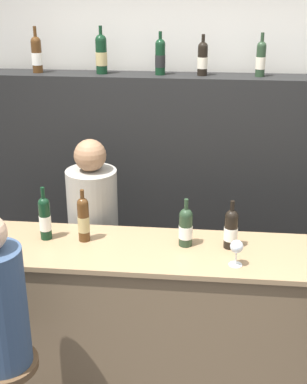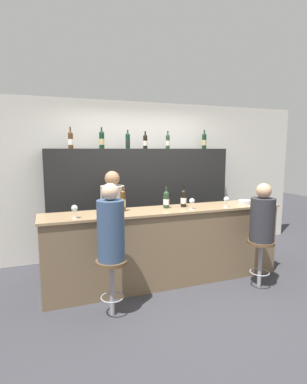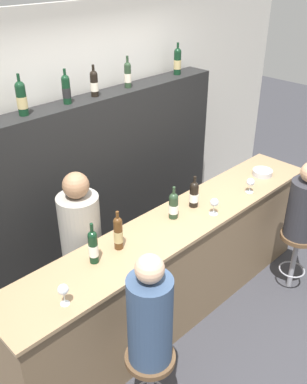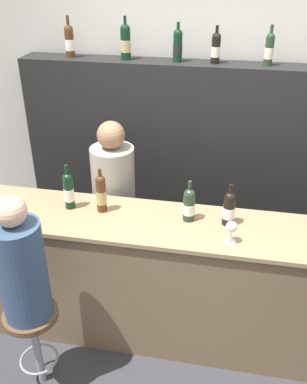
{
  "view_description": "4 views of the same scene",
  "coord_description": "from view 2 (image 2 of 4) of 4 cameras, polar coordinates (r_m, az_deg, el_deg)",
  "views": [
    {
      "loc": [
        0.11,
        -2.45,
        2.5
      ],
      "look_at": [
        -0.16,
        0.17,
        1.41
      ],
      "focal_mm": 50.0,
      "sensor_mm": 36.0,
      "label": 1
    },
    {
      "loc": [
        -1.51,
        -3.36,
        1.81
      ],
      "look_at": [
        -0.22,
        0.17,
        1.27
      ],
      "focal_mm": 28.0,
      "sensor_mm": 36.0,
      "label": 2
    },
    {
      "loc": [
        -2.22,
        -1.7,
        2.98
      ],
      "look_at": [
        -0.22,
        0.32,
        1.36
      ],
      "focal_mm": 40.0,
      "sensor_mm": 36.0,
      "label": 3
    },
    {
      "loc": [
        0.24,
        -2.08,
        2.59
      ],
      "look_at": [
        -0.22,
        0.3,
        1.22
      ],
      "focal_mm": 40.0,
      "sensor_mm": 36.0,
      "label": 4
    }
  ],
  "objects": [
    {
      "name": "wine_bottle_backbar_4",
      "position": [
        5.12,
        2.73,
        9.63
      ],
      "size": [
        0.07,
        0.07,
        0.3
      ],
      "color": "#233823",
      "rests_on": "back_bar_cabinet"
    },
    {
      "name": "back_bar_cabinet",
      "position": [
        5.04,
        -2.27,
        -2.16
      ],
      "size": [
        3.06,
        0.28,
        1.82
      ],
      "color": "black",
      "rests_on": "ground_plane"
    },
    {
      "name": "guest_seated_left",
      "position": [
        3.21,
        -8.14,
        -6.59
      ],
      "size": [
        0.29,
        0.29,
        0.83
      ],
      "color": "#334766",
      "rests_on": "bar_stool_left"
    },
    {
      "name": "metal_bowl",
      "position": [
        4.57,
        16.94,
        -1.84
      ],
      "size": [
        0.2,
        0.2,
        0.05
      ],
      "color": "#B7B7BC",
      "rests_on": "bar_counter"
    },
    {
      "name": "wine_bottle_counter_1",
      "position": [
        3.85,
        -5.83,
        -1.62
      ],
      "size": [
        0.07,
        0.07,
        0.32
      ],
      "color": "#4C2D14",
      "rests_on": "bar_counter"
    },
    {
      "name": "wine_bottle_backbar_1",
      "position": [
        4.8,
        -9.84,
        9.81
      ],
      "size": [
        0.08,
        0.08,
        0.33
      ],
      "color": "black",
      "rests_on": "back_bar_cabinet"
    },
    {
      "name": "ground_plane",
      "position": [
        4.1,
        3.91,
        -18.05
      ],
      "size": [
        16.0,
        16.0,
        0.0
      ],
      "primitive_type": "plane",
      "color": "#333338"
    },
    {
      "name": "wine_glass_2",
      "position": [
        4.25,
        13.72,
        -1.43
      ],
      "size": [
        0.07,
        0.07,
        0.14
      ],
      "color": "silver",
      "rests_on": "bar_counter"
    },
    {
      "name": "wall_back",
      "position": [
        5.2,
        -3.05,
        2.49
      ],
      "size": [
        6.4,
        0.05,
        2.6
      ],
      "color": "beige",
      "rests_on": "ground_plane"
    },
    {
      "name": "wine_bottle_counter_2",
      "position": [
        4.04,
        2.44,
        -1.43
      ],
      "size": [
        0.08,
        0.08,
        0.29
      ],
      "color": "#233823",
      "rests_on": "bar_counter"
    },
    {
      "name": "bar_stool_left",
      "position": [
        3.38,
        -7.96,
        -14.98
      ],
      "size": [
        0.34,
        0.34,
        0.63
      ],
      "color": "gray",
      "rests_on": "ground_plane"
    },
    {
      "name": "bar_stool_right",
      "position": [
        4.21,
        19.73,
        -10.64
      ],
      "size": [
        0.34,
        0.34,
        0.63
      ],
      "color": "gray",
      "rests_on": "ground_plane"
    },
    {
      "name": "wine_glass_1",
      "position": [
        3.98,
        7.33,
        -1.8
      ],
      "size": [
        0.07,
        0.07,
        0.15
      ],
      "color": "silver",
      "rests_on": "bar_counter"
    },
    {
      "name": "wine_bottle_counter_0",
      "position": [
        3.8,
        -9.22,
        -1.86
      ],
      "size": [
        0.07,
        0.07,
        0.33
      ],
      "color": "black",
      "rests_on": "bar_counter"
    },
    {
      "name": "bartender",
      "position": [
        4.36,
        -7.7,
        -6.78
      ],
      "size": [
        0.34,
        0.34,
        1.51
      ],
      "color": "gray",
      "rests_on": "ground_plane"
    },
    {
      "name": "wine_bottle_backbar_0",
      "position": [
        4.74,
        -15.52,
        9.55
      ],
      "size": [
        0.08,
        0.08,
        0.32
      ],
      "color": "#4C2D14",
      "rests_on": "back_bar_cabinet"
    },
    {
      "name": "wine_glass_0",
      "position": [
        3.56,
        -14.83,
        -3.06
      ],
      "size": [
        0.07,
        0.07,
        0.16
      ],
      "color": "silver",
      "rests_on": "bar_counter"
    },
    {
      "name": "wine_bottle_counter_3",
      "position": [
        4.15,
        5.75,
        -1.2
      ],
      "size": [
        0.08,
        0.08,
        0.29
      ],
      "color": "black",
      "rests_on": "bar_counter"
    },
    {
      "name": "wine_bottle_backbar_3",
      "position": [
        4.98,
        -1.58,
        9.62
      ],
      "size": [
        0.07,
        0.07,
        0.28
      ],
      "color": "black",
      "rests_on": "back_bar_cabinet"
    },
    {
      "name": "guest_seated_right",
      "position": [
        4.09,
        20.05,
        -4.4
      ],
      "size": [
        0.31,
        0.31,
        0.75
      ],
      "color": "#28282D",
      "rests_on": "bar_stool_right"
    },
    {
      "name": "bar_counter",
      "position": [
        4.13,
        2.52,
        -10.2
      ],
      "size": [
        3.26,
        0.55,
        1.02
      ],
      "color": "brown",
      "rests_on": "ground_plane"
    },
    {
      "name": "wine_bottle_backbar_5",
      "position": [
        5.43,
        9.62,
        9.59
      ],
      "size": [
        0.08,
        0.08,
        0.33
      ],
      "color": "black",
      "rests_on": "back_bar_cabinet"
    },
    {
      "name": "wine_bottle_backbar_2",
      "position": [
        4.89,
        -4.93,
        9.71
      ],
      "size": [
        0.07,
        0.07,
        0.3
      ],
      "color": "black",
      "rests_on": "back_bar_cabinet"
    }
  ]
}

